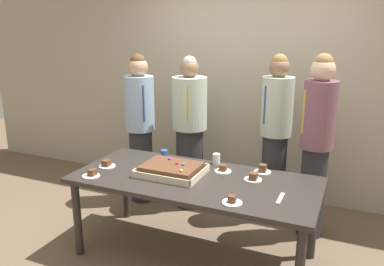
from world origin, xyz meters
The scene contains 17 objects.
ground_plane centered at (0.00, 0.00, 0.00)m, with size 12.00×12.00×0.00m, color brown.
interior_back_panel centered at (0.00, 1.60, 1.50)m, with size 8.00×0.12×3.00m, color #B2A893.
party_table centered at (0.00, 0.00, 0.67)m, with size 2.09×0.94×0.75m.
sheet_cake centered at (-0.22, 0.01, 0.79)m, with size 0.55×0.43×0.11m.
plated_slice_near_left centered at (0.44, -0.34, 0.76)m, with size 0.15×0.15×0.06m.
plated_slice_near_right centered at (0.50, 0.36, 0.77)m, with size 0.15×0.15×0.08m.
plated_slice_far_left centered at (0.47, 0.15, 0.77)m, with size 0.15×0.15×0.07m.
plated_slice_far_right centered at (-0.84, -0.07, 0.77)m, with size 0.15×0.15×0.06m.
plated_slice_center_front centered at (-0.83, -0.32, 0.77)m, with size 0.15×0.15×0.06m.
plated_slice_center_back centered at (0.17, 0.24, 0.77)m, with size 0.15×0.15×0.06m.
drink_cup_nearest centered at (0.05, 0.40, 0.80)m, with size 0.07×0.07×0.10m, color white.
drink_cup_middle centered at (-0.45, 0.31, 0.80)m, with size 0.07×0.07×0.10m, color #2D5199.
cake_server_utensil centered at (0.75, -0.12, 0.75)m, with size 0.03×0.20×0.01m, color silver.
person_serving_front centered at (-1.03, 0.84, 0.90)m, with size 0.33×0.33×1.71m.
person_green_shirt_behind centered at (0.47, 1.01, 0.91)m, with size 0.32×0.32×1.74m.
person_striped_tie_right centered at (-0.45, 0.92, 0.87)m, with size 0.38×0.38×1.70m.
person_far_right_suit centered at (0.89, 0.80, 0.94)m, with size 0.30×0.30×1.77m.
Camera 1 is at (1.22, -2.84, 2.01)m, focal length 36.50 mm.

